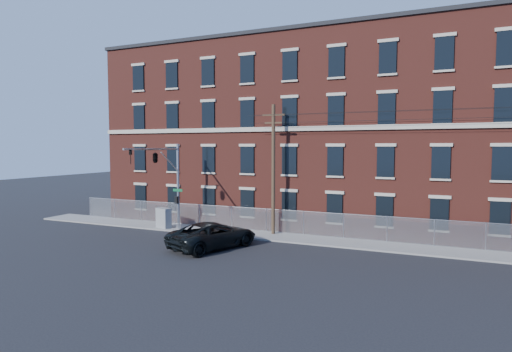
{
  "coord_description": "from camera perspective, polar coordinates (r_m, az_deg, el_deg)",
  "views": [
    {
      "loc": [
        13.54,
        -24.49,
        6.88
      ],
      "look_at": [
        1.23,
        4.0,
        4.71
      ],
      "focal_mm": 29.33,
      "sensor_mm": 36.0,
      "label": 1
    }
  ],
  "objects": [
    {
      "name": "sidewalk",
      "position": [
        30.31,
        20.1,
        -9.26
      ],
      "size": [
        65.0,
        3.0,
        0.12
      ],
      "primitive_type": "cube",
      "color": "gray",
      "rests_on": "ground"
    },
    {
      "name": "utility_pole_near",
      "position": [
        32.27,
        2.38,
        1.25
      ],
      "size": [
        1.8,
        0.28,
        10.0
      ],
      "color": "#4A3825",
      "rests_on": "ground"
    },
    {
      "name": "utility_cabinet",
      "position": [
        35.95,
        -12.48,
        -5.6
      ],
      "size": [
        1.46,
        1.02,
        1.65
      ],
      "primitive_type": "cube",
      "rotation": [
        0.0,
        0.0,
        -0.3
      ],
      "color": "gray",
      "rests_on": "sidewalk"
    },
    {
      "name": "mill_building",
      "position": [
        38.48,
        21.16,
        5.62
      ],
      "size": [
        55.3,
        14.32,
        16.3
      ],
      "color": "maroon",
      "rests_on": "ground"
    },
    {
      "name": "chain_link_fence",
      "position": [
        31.38,
        20.28,
        -6.95
      ],
      "size": [
        59.06,
        0.06,
        1.85
      ],
      "color": "#A5A8AD",
      "rests_on": "ground"
    },
    {
      "name": "traffic_signal_mast",
      "position": [
        33.1,
        -12.85,
        1.31
      ],
      "size": [
        0.9,
        6.75,
        7.0
      ],
      "color": "#9EA0A5",
      "rests_on": "ground"
    },
    {
      "name": "ground",
      "position": [
        28.82,
        -5.49,
        -9.84
      ],
      "size": [
        140.0,
        140.0,
        0.0
      ],
      "primitive_type": "plane",
      "color": "black",
      "rests_on": "ground"
    },
    {
      "name": "pickup_truck",
      "position": [
        28.88,
        -5.86,
        -8.0
      ],
      "size": [
        5.11,
        7.06,
        1.78
      ],
      "primitive_type": "imported",
      "rotation": [
        0.0,
        0.0,
        2.77
      ],
      "color": "black",
      "rests_on": "ground"
    }
  ]
}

